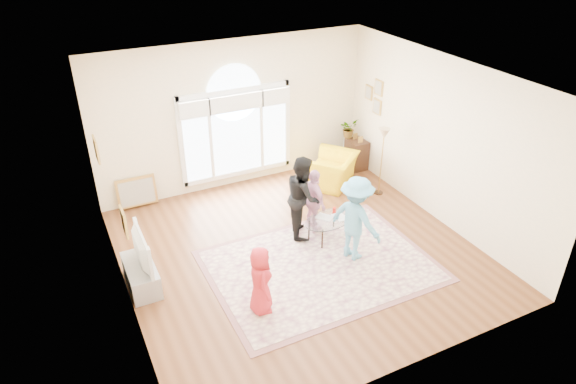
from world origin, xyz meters
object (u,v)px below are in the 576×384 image
coffee_table (329,220)px  armchair (332,170)px  tv_console (141,275)px  area_rug (320,266)px  television (137,250)px

coffee_table → armchair: bearing=44.7°
coffee_table → armchair: size_ratio=1.04×
coffee_table → armchair: armchair is taller
armchair → tv_console: bearing=-19.1°
area_rug → television: television is taller
coffee_table → armchair: (1.15, 1.83, -0.05)m
television → coffee_table: (3.43, -0.16, -0.32)m
tv_console → area_rug: bearing=-16.4°
tv_console → armchair: armchair is taller
tv_console → coffee_table: coffee_table is taller
armchair → area_rug: bearing=16.8°
area_rug → tv_console: 3.02m
area_rug → television: bearing=163.6°
television → armchair: 4.89m
area_rug → tv_console: (-2.89, 0.85, 0.20)m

